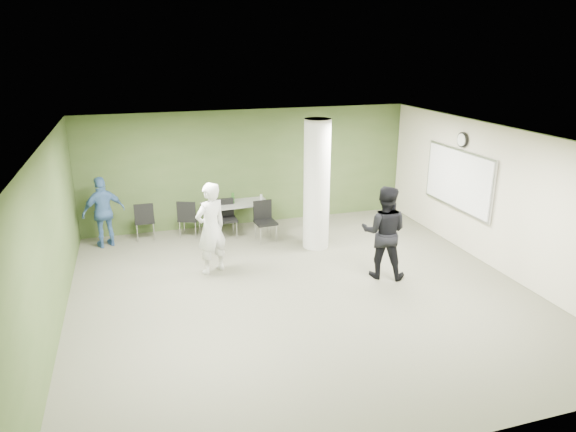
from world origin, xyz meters
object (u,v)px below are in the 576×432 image
object	(u,v)px
folding_table	(236,205)
chair_back_left	(144,218)
woman_white	(211,228)
man_black	(384,232)
man_blue	(104,212)

from	to	relation	value
folding_table	chair_back_left	bearing A→B (deg)	172.09
chair_back_left	woman_white	size ratio (longest dim) A/B	0.49
chair_back_left	man_black	xyz separation A→B (m)	(4.25, -3.34, 0.38)
woman_white	folding_table	bearing A→B (deg)	-140.04
woman_white	man_blue	size ratio (longest dim) A/B	1.15
folding_table	woman_white	distance (m)	2.24
folding_table	man_black	distance (m)	3.87
woman_white	man_blue	bearing A→B (deg)	-71.87
man_blue	man_black	bearing A→B (deg)	127.73
chair_back_left	woman_white	xyz separation A→B (m)	(1.18, -2.19, 0.39)
man_black	folding_table	bearing A→B (deg)	-25.87
folding_table	chair_back_left	size ratio (longest dim) A/B	1.78
woman_white	man_blue	distance (m)	2.87
folding_table	man_blue	size ratio (longest dim) A/B	1.00
chair_back_left	folding_table	bearing A→B (deg)	176.47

